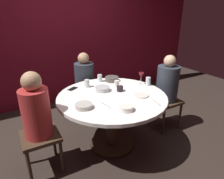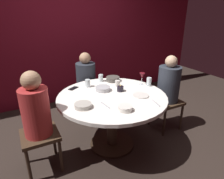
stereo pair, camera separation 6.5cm
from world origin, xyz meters
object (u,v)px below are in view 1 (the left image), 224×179
(wine_glass, at_px, (141,76))
(cup_by_right_diner, at_px, (100,78))
(seated_diner_left, at_px, (36,114))
(cup_center_front, at_px, (117,83))
(bowl_serving_large, at_px, (102,89))
(bowl_sauce_side, at_px, (84,106))
(cup_near_candle, at_px, (87,83))
(candle_holder, at_px, (120,89))
(bowl_salad_center, at_px, (126,108))
(dining_table, at_px, (112,106))
(seated_diner_right, at_px, (167,85))
(cell_phone, at_px, (73,89))
(bowl_small_white, at_px, (112,79))
(seated_diner_back, at_px, (85,78))
(dinner_plate, at_px, (141,95))
(cup_by_left_diner, at_px, (148,81))

(wine_glass, xyz_separation_m, cup_by_right_diner, (-0.46, 0.40, -0.08))
(seated_diner_left, bearing_deg, cup_center_front, 12.25)
(wine_glass, xyz_separation_m, bowl_serving_large, (-0.59, 0.06, -0.10))
(bowl_serving_large, bearing_deg, cup_by_right_diner, 69.20)
(wine_glass, distance_m, cup_center_front, 0.37)
(seated_diner_left, distance_m, bowl_sauce_side, 0.50)
(seated_diner_left, bearing_deg, cup_near_candle, 29.28)
(candle_holder, height_order, cup_by_right_diner, cup_by_right_diner)
(bowl_salad_center, bearing_deg, wine_glass, 42.28)
(seated_diner_left, xyz_separation_m, bowl_salad_center, (0.85, -0.42, 0.04))
(bowl_salad_center, bearing_deg, cup_by_right_diner, 80.49)
(dining_table, xyz_separation_m, bowl_sauce_side, (-0.44, -0.14, 0.17))
(seated_diner_left, xyz_separation_m, bowl_serving_large, (0.88, 0.20, 0.04))
(seated_diner_left, relative_size, bowl_serving_large, 6.11)
(bowl_sauce_side, xyz_separation_m, cup_near_candle, (0.28, 0.57, 0.03))
(seated_diner_right, bearing_deg, cell_phone, -19.11)
(cup_near_candle, bearing_deg, seated_diner_right, -20.96)
(cup_near_candle, bearing_deg, dining_table, -69.25)
(bowl_small_white, bearing_deg, dining_table, -119.14)
(seated_diner_back, bearing_deg, seated_diner_right, 45.63)
(seated_diner_back, relative_size, bowl_small_white, 5.62)
(seated_diner_back, distance_m, wine_glass, 0.97)
(seated_diner_right, height_order, candle_holder, seated_diner_right)
(seated_diner_left, relative_size, cup_by_right_diner, 11.41)
(bowl_sauce_side, height_order, cup_center_front, cup_center_front)
(candle_holder, relative_size, bowl_small_white, 0.45)
(dining_table, xyz_separation_m, bowl_small_white, (0.26, 0.47, 0.18))
(seated_diner_right, bearing_deg, dinner_plate, 16.15)
(cup_center_front, bearing_deg, bowl_salad_center, -112.72)
(wine_glass, distance_m, cup_by_right_diner, 0.61)
(dining_table, relative_size, seated_diner_right, 1.19)
(cell_phone, distance_m, cup_by_left_diner, 1.06)
(seated_diner_right, bearing_deg, bowl_sauce_side, 5.97)
(seated_diner_back, xyz_separation_m, cup_near_candle, (-0.16, -0.50, 0.10))
(seated_diner_right, height_order, cup_near_candle, seated_diner_right)
(candle_holder, bearing_deg, cup_center_front, 72.94)
(bowl_small_white, bearing_deg, cup_center_front, -101.98)
(cup_center_front, bearing_deg, seated_diner_left, -167.75)
(candle_holder, relative_size, bowl_sauce_side, 0.47)
(candle_holder, relative_size, cup_near_candle, 0.83)
(dinner_plate, relative_size, bowl_small_white, 1.01)
(seated_diner_back, xyz_separation_m, candle_holder, (0.16, -0.85, 0.08))
(bowl_sauce_side, distance_m, cup_near_candle, 0.63)
(seated_diner_right, bearing_deg, cup_near_candle, -20.96)
(dining_table, distance_m, seated_diner_back, 0.93)
(wine_glass, xyz_separation_m, dinner_plate, (-0.25, -0.33, -0.12))
(cell_phone, height_order, bowl_salad_center, bowl_salad_center)
(seated_diner_back, distance_m, cell_phone, 0.59)
(dining_table, distance_m, dinner_plate, 0.39)
(dinner_plate, bearing_deg, seated_diner_back, 105.57)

